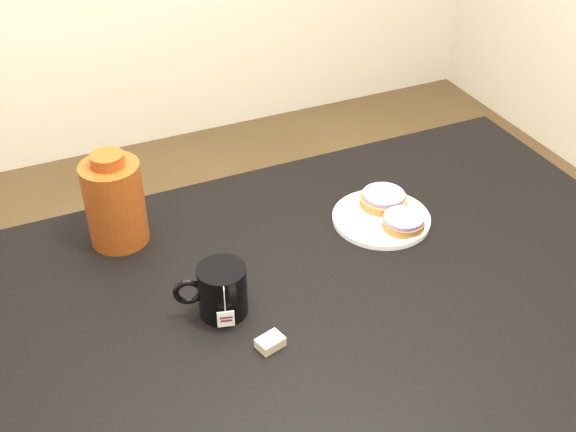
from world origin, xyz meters
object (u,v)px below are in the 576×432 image
Objects in this scene: bagel_back at (383,199)px; bagel_front at (403,222)px; plate at (381,218)px; mug at (221,290)px; bagel_package at (115,202)px; table at (321,327)px; teabag_pouch at (270,342)px.

bagel_back is 1.02× the size of bagel_front.
mug is (-0.40, -0.12, 0.04)m from plate.
bagel_package is (-0.54, 0.21, 0.07)m from bagel_front.
bagel_front is 0.43m from mug.
bagel_front is at bearing -67.58° from plate.
mug reaches higher than table.
bagel_front reaches higher than teabag_pouch.
bagel_front is 0.58m from bagel_package.
bagel_back is at bearing 55.96° from plate.
bagel_package is at bearing 133.37° from table.
bagel_front is (0.24, 0.10, 0.11)m from table.
mug is 3.07× the size of teabag_pouch.
bagel_package reaches higher than plate.
plate is at bearing 31.91° from mug.
mug is (-0.42, -0.16, 0.03)m from bagel_back.
bagel_package is at bearing 158.31° from bagel_front.
mug is 0.13m from teabag_pouch.
bagel_package is (-0.51, 0.16, 0.08)m from plate.
bagel_package is at bearing 162.53° from plate.
mug is at bearing 170.00° from table.
bagel_back is at bearing 86.63° from bagel_front.
plate is 1.66× the size of bagel_back.
table is 31.11× the size of teabag_pouch.
bagel_back is (0.03, 0.04, 0.02)m from plate.
mug is at bearing -162.80° from plate.
bagel_front is (-0.01, -0.09, 0.00)m from bagel_back.
plate is at bearing 33.89° from teabag_pouch.
bagel_front is at bearing 26.47° from teabag_pouch.
bagel_front is 0.42m from teabag_pouch.
bagel_back is 0.62× the size of bagel_package.
bagel_front reaches higher than table.
bagel_front reaches higher than plate.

